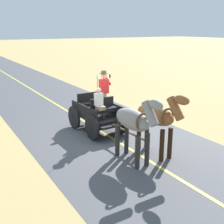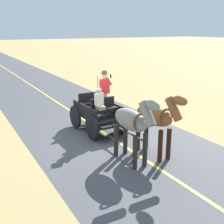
{
  "view_description": "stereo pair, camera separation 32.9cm",
  "coord_description": "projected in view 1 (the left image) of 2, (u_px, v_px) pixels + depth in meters",
  "views": [
    {
      "loc": [
        5.36,
        9.51,
        4.07
      ],
      "look_at": [
        0.08,
        0.78,
        1.1
      ],
      "focal_mm": 46.45,
      "sensor_mm": 36.0,
      "label": 1
    },
    {
      "loc": [
        5.07,
        9.68,
        4.07
      ],
      "look_at": [
        0.08,
        0.78,
        1.1
      ],
      "focal_mm": 46.45,
      "sensor_mm": 36.0,
      "label": 2
    }
  ],
  "objects": [
    {
      "name": "horse_drawn_carriage",
      "position": [
        98.0,
        112.0,
        11.63
      ],
      "size": [
        1.47,
        4.51,
        2.5
      ],
      "color": "black",
      "rests_on": "ground"
    },
    {
      "name": "road_surface",
      "position": [
        104.0,
        133.0,
        11.62
      ],
      "size": [
        6.13,
        160.0,
        0.01
      ],
      "primitive_type": "cube",
      "color": "#4C4C51",
      "rests_on": "ground"
    },
    {
      "name": "road_centre_stripe",
      "position": [
        104.0,
        133.0,
        11.61
      ],
      "size": [
        0.12,
        160.0,
        0.0
      ],
      "primitive_type": "cube",
      "color": "#DBCC4C",
      "rests_on": "road_surface"
    },
    {
      "name": "horse_off_side",
      "position": [
        134.0,
        122.0,
        8.8
      ],
      "size": [
        0.59,
        2.13,
        2.21
      ],
      "color": "gray",
      "rests_on": "ground"
    },
    {
      "name": "horse_near_side",
      "position": [
        157.0,
        117.0,
        9.28
      ],
      "size": [
        0.69,
        2.14,
        2.21
      ],
      "color": "brown",
      "rests_on": "ground"
    },
    {
      "name": "ground_plane",
      "position": [
        104.0,
        133.0,
        11.62
      ],
      "size": [
        200.0,
        200.0,
        0.0
      ],
      "primitive_type": "plane",
      "color": "tan"
    }
  ]
}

